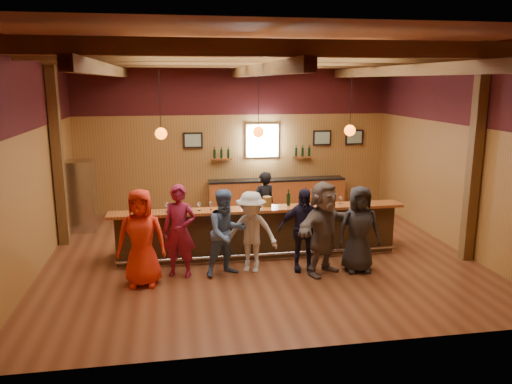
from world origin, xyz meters
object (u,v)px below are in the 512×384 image
customer_dark (359,229)px  customer_orange (141,238)px  customer_navy (303,230)px  bartender (264,205)px  bar_counter (258,230)px  customer_denim (226,233)px  bottle_a (288,199)px  customer_redvest (179,231)px  customer_white (251,232)px  ice_bucket (267,201)px  back_bar_cabinet (277,195)px  customer_brown (324,228)px  stainless_fridge (81,196)px

customer_dark → customer_orange: bearing=-176.3°
customer_navy → bartender: (-0.38, 2.22, -0.02)m
customer_orange → customer_dark: 4.22m
bar_counter → customer_denim: bearing=-125.1°
customer_dark → bottle_a: customer_dark is taller
customer_redvest → customer_denim: size_ratio=1.06×
customer_white → ice_bucket: 1.08m
bartender → ice_bucket: (-0.16, -1.25, 0.40)m
back_bar_cabinet → customer_dark: (0.61, -4.99, 0.40)m
customer_orange → customer_dark: bearing=5.8°
bar_counter → customer_denim: (-0.83, -1.18, 0.34)m
customer_redvest → customer_navy: 2.43m
customer_redvest → back_bar_cabinet: bearing=77.0°
customer_denim → bartender: 2.50m
customer_navy → bottle_a: size_ratio=4.78×
bar_counter → customer_redvest: customer_redvest is taller
customer_brown → customer_dark: (0.74, 0.02, -0.06)m
stainless_fridge → customer_denim: 4.90m
customer_white → ice_bucket: size_ratio=7.74×
bar_counter → bottle_a: (0.63, -0.21, 0.73)m
bartender → customer_orange: bearing=20.4°
customer_denim → bottle_a: bearing=13.4°
customer_orange → bottle_a: customer_orange is taller
customer_navy → customer_dark: bearing=-5.1°
customer_white → bartender: size_ratio=1.00×
ice_bucket → customer_redvest: bearing=-155.3°
bottle_a → stainless_fridge: bearing=150.7°
customer_white → bar_counter: bearing=94.6°
customer_orange → bartender: (2.75, 2.46, -0.10)m
back_bar_cabinet → customer_brown: customer_brown is taller
customer_dark → customer_denim: bearing=178.5°
back_bar_cabinet → customer_navy: customer_navy is taller
customer_redvest → bottle_a: bearing=39.2°
bar_counter → customer_white: bearing=-106.6°
bar_counter → customer_navy: size_ratio=3.73×
customer_orange → customer_navy: (3.13, 0.24, -0.07)m
stainless_fridge → customer_dark: (5.91, -3.87, -0.03)m
customer_white → customer_navy: customer_navy is taller
customer_redvest → ice_bucket: customer_redvest is taller
bartender → ice_bucket: bartender is taller
customer_redvest → bartender: customer_redvest is taller
customer_white → ice_bucket: bearing=82.1°
customer_navy → bottle_a: (-0.07, 0.97, 0.40)m
ice_bucket → back_bar_cabinet: bearing=74.9°
bar_counter → customer_redvest: bearing=-148.0°
customer_denim → customer_white: customer_denim is taller
back_bar_cabinet → ice_bucket: bearing=-105.1°
stainless_fridge → bar_counter: bearing=-30.8°
ice_bucket → bottle_a: bottle_a is taller
stainless_fridge → customer_redvest: 4.26m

